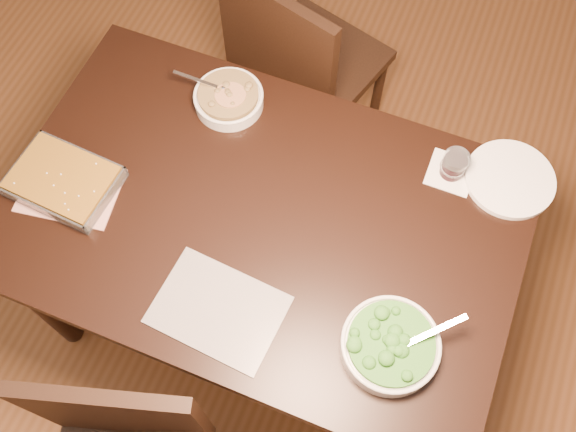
% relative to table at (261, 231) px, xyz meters
% --- Properties ---
extents(ground, '(4.00, 4.00, 0.00)m').
position_rel_table_xyz_m(ground, '(0.00, 0.00, -0.65)').
color(ground, '#4B2C15').
rests_on(ground, ground).
extents(table, '(1.40, 0.90, 0.75)m').
position_rel_table_xyz_m(table, '(0.00, 0.00, 0.00)').
color(table, black).
rests_on(table, ground).
extents(magazine_a, '(0.29, 0.23, 0.01)m').
position_rel_table_xyz_m(magazine_a, '(-0.52, -0.12, 0.10)').
color(magazine_a, '#A7352F').
rests_on(magazine_a, table).
extents(magazine_b, '(0.33, 0.25, 0.01)m').
position_rel_table_xyz_m(magazine_b, '(0.01, -0.28, 0.10)').
color(magazine_b, '#2B2A33').
rests_on(magazine_b, table).
extents(coaster, '(0.12, 0.12, 0.00)m').
position_rel_table_xyz_m(coaster, '(0.44, 0.32, 0.10)').
color(coaster, white).
rests_on(coaster, table).
extents(stew_bowl, '(0.23, 0.21, 0.08)m').
position_rel_table_xyz_m(stew_bowl, '(-0.23, 0.31, 0.12)').
color(stew_bowl, silver).
rests_on(stew_bowl, table).
extents(broccoli_bowl, '(0.24, 0.24, 0.09)m').
position_rel_table_xyz_m(broccoli_bowl, '(0.43, -0.22, 0.13)').
color(broccoli_bowl, silver).
rests_on(broccoli_bowl, table).
extents(baking_dish, '(0.29, 0.22, 0.05)m').
position_rel_table_xyz_m(baking_dish, '(-0.54, -0.11, 0.12)').
color(baking_dish, silver).
rests_on(baking_dish, table).
extents(wine_tumbler, '(0.07, 0.07, 0.08)m').
position_rel_table_xyz_m(wine_tumbler, '(0.44, 0.32, 0.14)').
color(wine_tumbler, black).
rests_on(wine_tumbler, coaster).
extents(dinner_plate, '(0.25, 0.25, 0.02)m').
position_rel_table_xyz_m(dinner_plate, '(0.60, 0.36, 0.10)').
color(dinner_plate, white).
rests_on(dinner_plate, table).
extents(chair_far, '(0.55, 0.55, 0.94)m').
position_rel_table_xyz_m(chair_far, '(-0.16, 0.69, -0.13)').
color(chair_far, black).
rests_on(chair_far, ground).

